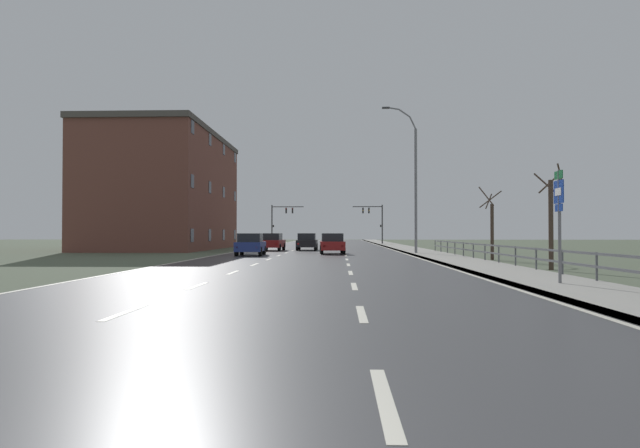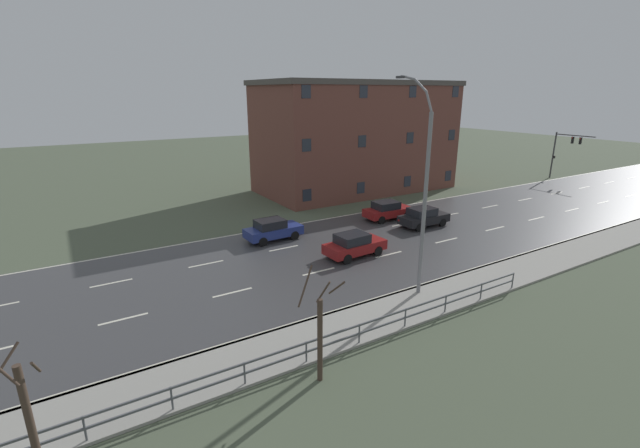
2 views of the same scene
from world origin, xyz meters
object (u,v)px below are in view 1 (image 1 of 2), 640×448
at_px(car_mid_centre, 251,244).
at_px(car_near_left, 332,243).
at_px(car_distant, 272,242).
at_px(brick_building, 166,191).
at_px(traffic_signal_left, 280,217).
at_px(traffic_signal_right, 375,217).
at_px(car_far_right, 307,242).
at_px(street_lamp_midground, 414,182).
at_px(highway_sign, 559,212).

height_order(car_mid_centre, car_near_left, same).
distance_m(car_distant, brick_building, 13.14).
height_order(car_distant, brick_building, brick_building).
distance_m(traffic_signal_left, car_mid_centre, 40.22).
xyz_separation_m(traffic_signal_right, car_near_left, (-5.51, -35.46, -3.01)).
distance_m(traffic_signal_right, brick_building, 32.30).
xyz_separation_m(car_far_right, car_near_left, (2.43, -8.50, 0.00)).
distance_m(traffic_signal_left, brick_building, 26.32).
relative_size(traffic_signal_right, car_far_right, 1.36).
relative_size(street_lamp_midground, car_distant, 2.66).
bearing_deg(highway_sign, car_far_right, 105.95).
relative_size(car_far_right, car_near_left, 0.98).
bearing_deg(traffic_signal_left, highway_sign, -76.19).
distance_m(traffic_signal_right, car_far_right, 28.27).
relative_size(car_distant, car_near_left, 1.00).
xyz_separation_m(traffic_signal_right, brick_building, (-22.21, -23.38, 1.91)).
bearing_deg(car_far_right, brick_building, 165.86).
bearing_deg(traffic_signal_right, car_distant, -111.33).
bearing_deg(car_distant, brick_building, 159.86).
height_order(highway_sign, traffic_signal_right, traffic_signal_right).
relative_size(highway_sign, brick_building, 0.17).
xyz_separation_m(street_lamp_midground, car_far_right, (-8.52, 8.80, -4.62)).
height_order(highway_sign, car_distant, highway_sign).
bearing_deg(highway_sign, car_distant, 111.34).
distance_m(traffic_signal_right, traffic_signal_left, 13.67).
bearing_deg(car_distant, street_lamp_midground, -30.89).
height_order(traffic_signal_left, car_distant, traffic_signal_left).
relative_size(street_lamp_midground, traffic_signal_left, 1.97).
bearing_deg(car_distant, highway_sign, -66.00).
bearing_deg(car_near_left, traffic_signal_right, 78.09).
bearing_deg(car_near_left, car_far_right, 102.86).
xyz_separation_m(car_near_left, brick_building, (-16.69, 12.08, 4.92)).
bearing_deg(street_lamp_midground, brick_building, 151.48).
distance_m(car_mid_centre, car_near_left, 6.50).
bearing_deg(street_lamp_midground, car_far_right, 134.09).
bearing_deg(traffic_signal_right, car_near_left, -98.84).
height_order(traffic_signal_right, brick_building, brick_building).
height_order(car_mid_centre, car_far_right, same).
relative_size(traffic_signal_left, brick_building, 0.27).
distance_m(street_lamp_midground, car_far_right, 13.09).
height_order(highway_sign, car_mid_centre, highway_sign).
relative_size(highway_sign, car_distant, 0.83).
bearing_deg(car_mid_centre, car_far_right, 72.26).
bearing_deg(traffic_signal_left, car_distant, -84.93).
bearing_deg(highway_sign, street_lamp_midground, 92.24).
xyz_separation_m(car_far_right, car_distant, (-3.03, -1.14, 0.00)).
xyz_separation_m(highway_sign, car_far_right, (-9.48, 33.15, -1.42)).
bearing_deg(traffic_signal_right, car_mid_centre, -106.18).
height_order(street_lamp_midground, car_distant, street_lamp_midground).
bearing_deg(car_near_left, brick_building, 141.03).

